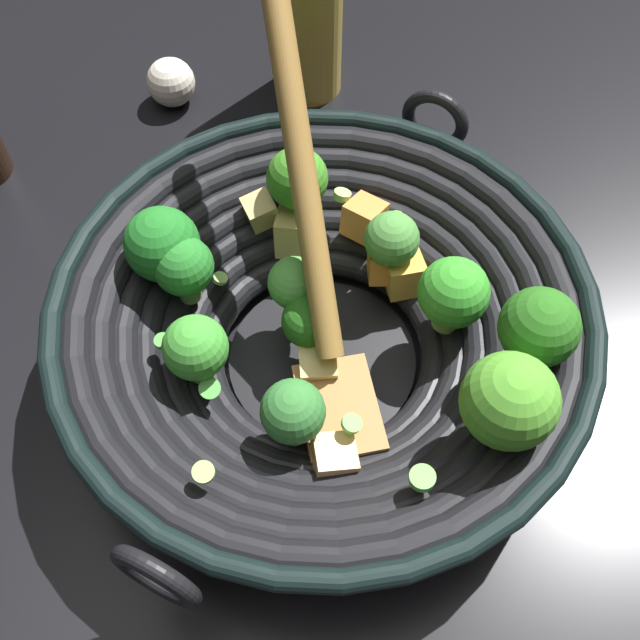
# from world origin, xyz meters

# --- Properties ---
(ground_plane) EXTENTS (4.00, 4.00, 0.00)m
(ground_plane) POSITION_xyz_m (0.00, 0.00, 0.00)
(ground_plane) COLOR black
(wok) EXTENTS (0.39, 0.36, 0.23)m
(wok) POSITION_xyz_m (-0.00, 0.00, 0.06)
(wok) COLOR black
(wok) RESTS_ON ground
(garlic_bulb) EXTENTS (0.04, 0.04, 0.04)m
(garlic_bulb) POSITION_xyz_m (-0.26, -0.18, 0.02)
(garlic_bulb) COLOR silver
(garlic_bulb) RESTS_ON ground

